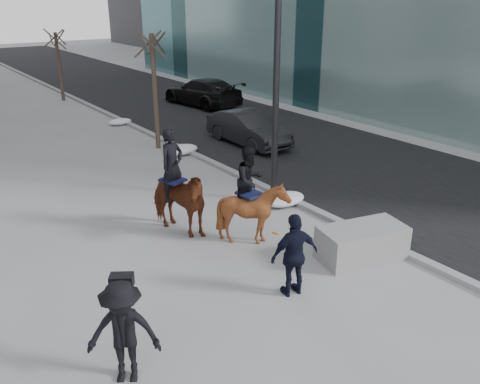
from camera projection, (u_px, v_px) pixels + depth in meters
ground at (272, 272)px, 11.16m from camera, size 120.00×120.00×0.00m
road at (252, 131)px, 22.52m from camera, size 8.00×90.00×0.01m
curb at (172, 144)px, 20.32m from camera, size 0.25×90.00×0.12m
planter at (362, 243)px, 11.59m from camera, size 2.14×1.41×0.79m
car_near at (248, 128)px, 20.28m from camera, size 1.47×4.07×1.33m
car_far at (202, 92)px, 27.34m from camera, size 2.67×5.28×1.47m
tree_near at (155, 86)px, 19.18m from camera, size 1.20×1.20×4.82m
tree_far at (59, 63)px, 28.12m from camera, size 1.20×1.20×4.13m
mounted_left at (176, 196)px, 12.63m from camera, size 1.48×2.26×2.69m
mounted_right at (252, 206)px, 12.18m from camera, size 1.38×1.52×2.38m
feeder at (294, 255)px, 10.04m from camera, size 1.09×0.95×1.75m
camera_crew at (123, 332)px, 7.75m from camera, size 1.31×1.17×1.75m
lamppost at (275, 22)px, 13.21m from camera, size 0.25×1.69×9.09m
snow_piles at (219, 168)px, 17.24m from camera, size 1.38×16.14×0.35m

